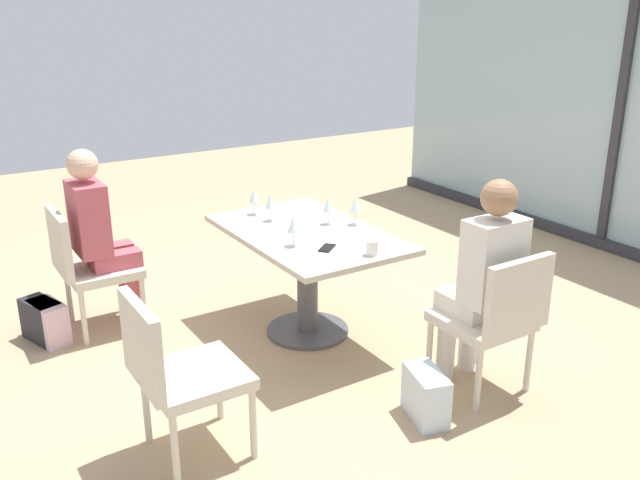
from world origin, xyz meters
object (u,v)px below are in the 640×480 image
(chair_front_left, at_px, (86,263))
(dining_table_main, at_px, (307,257))
(wine_glass_3, at_px, (270,202))
(cell_phone_on_table, at_px, (327,248))
(person_front_left, at_px, (100,231))
(chair_front_right, at_px, (176,368))
(handbag_2, at_px, (42,320))
(chair_far_right, at_px, (495,315))
(wine_glass_4, at_px, (254,196))
(wine_glass_2, at_px, (355,206))
(coffee_cup, at_px, (372,248))
(wine_glass_1, at_px, (293,225))
(person_far_right, at_px, (484,275))
(wine_glass_0, at_px, (328,205))
(handbag_1, at_px, (426,395))
(handbag_0, at_px, (49,322))

(chair_front_left, bearing_deg, dining_table_main, 56.38)
(dining_table_main, distance_m, wine_glass_3, 0.46)
(dining_table_main, xyz_separation_m, cell_phone_on_table, (0.35, -0.07, 0.18))
(dining_table_main, relative_size, person_front_left, 1.08)
(wine_glass_3, bearing_deg, chair_front_right, -44.88)
(chair_front_left, height_order, handbag_2, chair_front_left)
(chair_far_right, height_order, wine_glass_4, wine_glass_4)
(wine_glass_2, bearing_deg, coffee_cup, -25.35)
(person_front_left, height_order, wine_glass_1, person_front_left)
(person_far_right, distance_m, wine_glass_3, 1.55)
(chair_far_right, distance_m, wine_glass_2, 1.23)
(chair_front_right, distance_m, wine_glass_0, 1.72)
(chair_front_left, height_order, cell_phone_on_table, chair_front_left)
(person_far_right, bearing_deg, person_front_left, -140.14)
(chair_front_right, height_order, person_front_left, person_front_left)
(wine_glass_0, distance_m, handbag_2, 2.05)
(dining_table_main, distance_m, wine_glass_1, 0.43)
(chair_front_left, xyz_separation_m, cell_phone_on_table, (1.17, 1.16, 0.24))
(dining_table_main, xyz_separation_m, wine_glass_3, (-0.33, -0.09, 0.31))
(dining_table_main, height_order, handbag_1, dining_table_main)
(wine_glass_2, bearing_deg, handbag_2, -115.51)
(wine_glass_2, bearing_deg, cell_phone_on_table, -54.43)
(cell_phone_on_table, height_order, handbag_0, cell_phone_on_table)
(coffee_cup, relative_size, cell_phone_on_table, 0.62)
(chair_front_left, xyz_separation_m, handbag_2, (-0.04, -0.32, -0.36))
(dining_table_main, height_order, wine_glass_2, wine_glass_2)
(wine_glass_4, distance_m, cell_phone_on_table, 0.88)
(wine_glass_1, relative_size, wine_glass_2, 1.00)
(coffee_cup, bearing_deg, person_far_right, 36.54)
(dining_table_main, height_order, person_far_right, person_far_right)
(chair_far_right, bearing_deg, wine_glass_1, -145.41)
(wine_glass_0, bearing_deg, chair_front_right, -58.55)
(person_far_right, relative_size, handbag_0, 4.20)
(wine_glass_0, height_order, wine_glass_3, same)
(cell_phone_on_table, relative_size, handbag_1, 0.48)
(chair_far_right, xyz_separation_m, person_front_left, (-2.03, -1.61, 0.20))
(handbag_0, bearing_deg, handbag_2, -166.38)
(chair_front_left, height_order, coffee_cup, chair_front_left)
(chair_far_right, relative_size, coffee_cup, 9.67)
(wine_glass_0, height_order, handbag_1, wine_glass_0)
(wine_glass_4, distance_m, handbag_0, 1.60)
(dining_table_main, xyz_separation_m, wine_glass_4, (-0.52, -0.12, 0.31))
(wine_glass_1, bearing_deg, chair_far_right, 34.59)
(chair_front_right, distance_m, person_front_left, 1.65)
(dining_table_main, relative_size, handbag_1, 4.56)
(person_front_left, relative_size, handbag_1, 4.20)
(chair_front_right, bearing_deg, wine_glass_0, 121.45)
(coffee_cup, height_order, handbag_0, coffee_cup)
(chair_front_left, relative_size, wine_glass_1, 4.70)
(chair_front_left, xyz_separation_m, wine_glass_0, (0.76, 1.43, 0.37))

